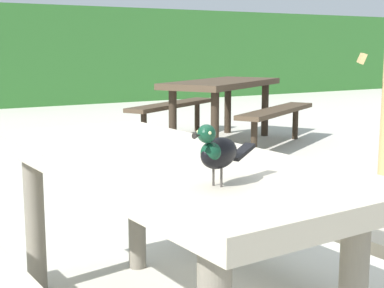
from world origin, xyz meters
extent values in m
cube|color=#B2A893|center=(0.13, 0.00, 0.70)|extent=(0.85, 1.84, 0.07)
cylinder|color=slate|center=(-0.17, 0.69, 0.33)|extent=(0.09, 0.09, 0.67)
cylinder|color=slate|center=(0.36, 0.71, 0.33)|extent=(0.09, 0.09, 0.67)
cube|color=#B2A893|center=(0.83, 0.04, 0.41)|extent=(0.37, 1.72, 0.05)
cylinder|color=slate|center=(0.80, 0.68, 0.20)|extent=(0.07, 0.07, 0.39)
ellipsoid|color=black|center=(0.04, -0.53, 0.84)|extent=(0.17, 0.12, 0.09)
ellipsoid|color=#0F3823|center=(0.00, -0.54, 0.84)|extent=(0.08, 0.08, 0.06)
sphere|color=#0F3823|center=(-0.02, -0.55, 0.90)|extent=(0.05, 0.05, 0.05)
sphere|color=#EAE08C|center=(-0.02, -0.57, 0.90)|extent=(0.01, 0.01, 0.01)
sphere|color=#EAE08C|center=(-0.04, -0.54, 0.90)|extent=(0.01, 0.01, 0.01)
cone|color=black|center=(-0.06, -0.57, 0.90)|extent=(0.03, 0.03, 0.02)
cube|color=black|center=(0.15, -0.49, 0.82)|extent=(0.11, 0.07, 0.04)
cylinder|color=#47423D|center=(0.03, -0.54, 0.77)|extent=(0.01, 0.01, 0.05)
cylinder|color=#47423D|center=(0.02, -0.52, 0.77)|extent=(0.01, 0.01, 0.05)
cube|color=#473828|center=(2.96, 3.80, 0.70)|extent=(1.94, 1.55, 0.07)
cylinder|color=#2E241A|center=(3.70, 3.92, 0.33)|extent=(0.09, 0.09, 0.67)
cylinder|color=#2E241A|center=(3.44, 4.38, 0.33)|extent=(0.09, 0.09, 0.67)
cylinder|color=#2E241A|center=(2.48, 3.23, 0.33)|extent=(0.09, 0.09, 0.67)
cylinder|color=#2E241A|center=(2.22, 3.69, 0.33)|extent=(0.09, 0.09, 0.67)
cube|color=#473828|center=(3.31, 3.20, 0.41)|extent=(1.63, 1.09, 0.05)
cylinder|color=#2E241A|center=(3.86, 3.51, 0.20)|extent=(0.07, 0.07, 0.39)
cylinder|color=#2E241A|center=(2.75, 2.88, 0.20)|extent=(0.07, 0.07, 0.39)
cube|color=#473828|center=(2.62, 4.41, 0.41)|extent=(1.63, 1.09, 0.05)
cylinder|color=#2E241A|center=(3.17, 4.73, 0.20)|extent=(0.07, 0.07, 0.39)
cylinder|color=#2E241A|center=(2.06, 4.10, 0.20)|extent=(0.07, 0.07, 0.39)
cube|color=tan|center=(2.56, 1.28, 1.05)|extent=(0.32, 0.33, 0.09)
camera|label=1|loc=(-0.85, -1.86, 1.13)|focal=53.29mm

